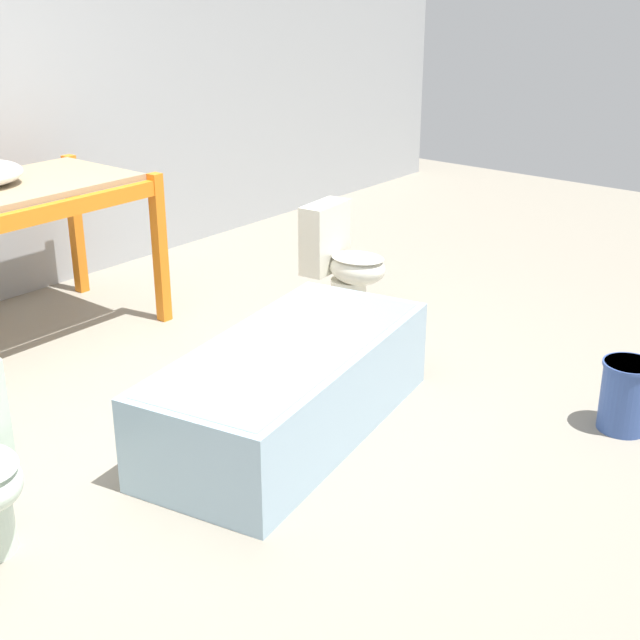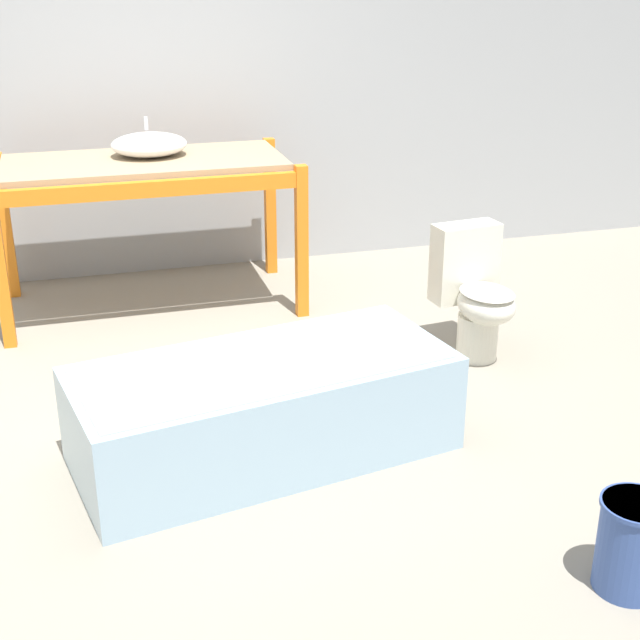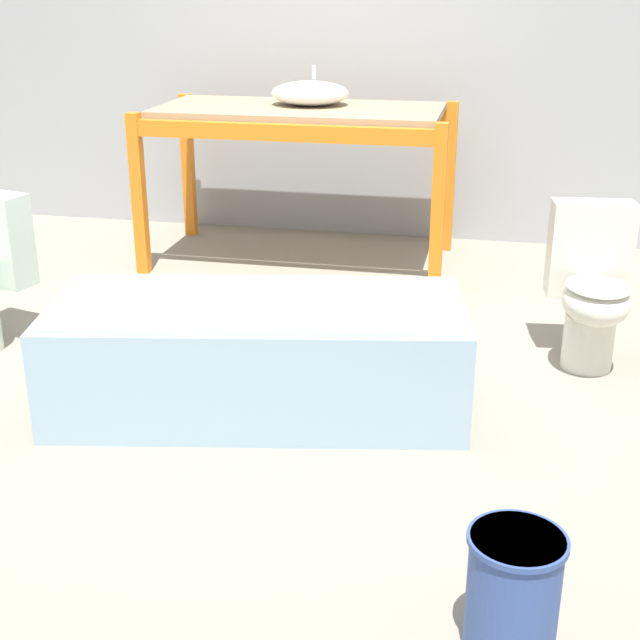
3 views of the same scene
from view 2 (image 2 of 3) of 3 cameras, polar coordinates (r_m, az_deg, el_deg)
The scene contains 7 objects.
ground_plane at distance 4.52m, azimuth -7.25°, elevation -5.29°, with size 12.00×12.00×0.00m, color gray.
warehouse_wall_rear at distance 6.17m, azimuth -11.37°, elevation 17.48°, with size 10.80×0.08×3.20m.
shelving_rack at distance 5.57m, azimuth -11.10°, elevation 8.73°, with size 1.80×0.91×0.94m.
sink_basin at distance 5.61m, azimuth -10.88°, elevation 10.97°, with size 0.46×0.41×0.22m.
bathtub_main at distance 3.94m, azimuth -3.60°, elevation -5.26°, with size 1.75×1.01×0.45m.
toilet_far at distance 4.94m, azimuth 9.93°, elevation 1.69°, with size 0.38×0.54×0.72m.
bucket_white at distance 3.37m, azimuth 19.35°, elevation -13.35°, with size 0.26×0.26×0.35m.
Camera 2 is at (-0.54, -3.97, 2.09)m, focal length 50.00 mm.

